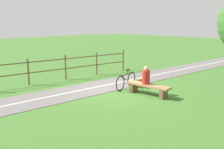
% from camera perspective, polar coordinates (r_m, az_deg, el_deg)
% --- Properties ---
extents(ground_plane, '(80.00, 80.00, 0.00)m').
position_cam_1_polar(ground_plane, '(11.46, 1.60, -3.49)').
color(ground_plane, '#3D6B28').
extents(paved_path, '(4.57, 36.06, 0.02)m').
position_cam_1_polar(paved_path, '(10.26, -19.84, -5.96)').
color(paved_path, '#66605E').
rests_on(paved_path, ground_plane).
extents(path_centre_line, '(2.32, 31.93, 0.00)m').
position_cam_1_polar(path_centre_line, '(10.26, -19.85, -5.90)').
color(path_centre_line, silver).
rests_on(path_centre_line, paved_path).
extents(bench, '(1.99, 0.55, 0.45)m').
position_cam_1_polar(bench, '(10.76, 7.94, -2.83)').
color(bench, '#937047').
rests_on(bench, ground_plane).
extents(person_seated, '(0.34, 0.34, 0.74)m').
position_cam_1_polar(person_seated, '(10.73, 7.50, -0.39)').
color(person_seated, '#B2231E').
rests_on(person_seated, bench).
extents(bicycle, '(0.38, 1.67, 0.87)m').
position_cam_1_polar(bicycle, '(11.68, 3.12, -1.37)').
color(bicycle, black).
rests_on(bicycle, ground_plane).
extents(backpack, '(0.27, 0.37, 0.38)m').
position_cam_1_polar(backpack, '(12.07, 6.09, -1.88)').
color(backpack, olive).
rests_on(backpack, ground_plane).
extents(fence_roadside, '(1.49, 11.88, 1.28)m').
position_cam_1_polar(fence_roadside, '(12.91, -17.99, 1.08)').
color(fence_roadside, brown).
rests_on(fence_roadside, ground_plane).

